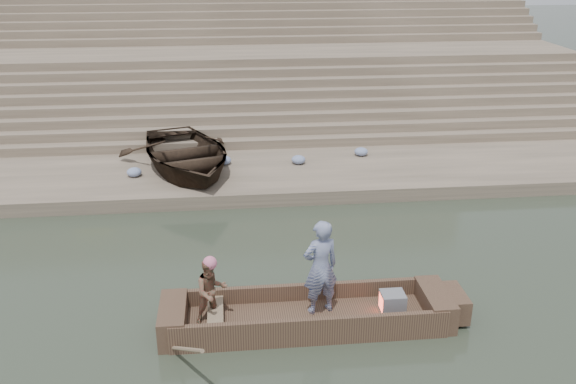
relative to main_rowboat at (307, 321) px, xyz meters
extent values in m
plane|color=#2A3427|center=(-3.27, -0.15, -0.11)|extent=(120.00, 120.00, 0.00)
cube|color=gray|center=(-3.27, 7.85, 0.09)|extent=(32.00, 4.00, 0.40)
cube|color=gray|center=(-3.27, 15.35, 1.29)|extent=(32.00, 3.00, 2.80)
cube|color=gray|center=(-3.27, 22.35, 2.49)|extent=(32.00, 3.00, 5.20)
cube|color=gray|center=(-3.27, 10.10, 0.24)|extent=(32.00, 0.50, 0.70)
cube|color=gray|center=(-3.27, 10.60, 0.39)|extent=(32.00, 0.50, 1.00)
cube|color=gray|center=(-3.27, 11.10, 0.54)|extent=(32.00, 0.50, 1.30)
cube|color=gray|center=(-3.27, 11.60, 0.69)|extent=(32.00, 0.50, 1.60)
cube|color=gray|center=(-3.27, 12.10, 0.84)|extent=(32.00, 0.50, 1.90)
cube|color=gray|center=(-3.27, 12.60, 0.99)|extent=(32.00, 0.50, 2.20)
cube|color=gray|center=(-3.27, 13.10, 1.14)|extent=(32.00, 0.50, 2.50)
cube|color=gray|center=(-3.27, 13.60, 1.29)|extent=(32.00, 0.50, 2.80)
cube|color=gray|center=(-3.27, 17.10, 1.44)|extent=(32.00, 0.50, 3.10)
cube|color=gray|center=(-3.27, 17.60, 1.59)|extent=(32.00, 0.50, 3.40)
cube|color=gray|center=(-3.27, 18.10, 1.74)|extent=(32.00, 0.50, 3.70)
cube|color=gray|center=(-3.27, 18.60, 1.89)|extent=(32.00, 0.50, 4.00)
cube|color=gray|center=(-3.27, 19.10, 2.04)|extent=(32.00, 0.50, 4.30)
cube|color=gray|center=(-3.27, 19.60, 2.19)|extent=(32.00, 0.50, 4.60)
cube|color=gray|center=(-3.27, 20.10, 2.34)|extent=(32.00, 0.50, 4.90)
cube|color=gray|center=(-3.27, 20.60, 2.49)|extent=(32.00, 0.50, 5.20)
cube|color=brown|center=(0.00, 0.00, 0.00)|extent=(5.00, 1.30, 0.22)
cube|color=brown|center=(0.00, -0.62, 0.17)|extent=(5.20, 0.12, 0.56)
cube|color=brown|center=(0.00, 0.62, 0.17)|extent=(5.20, 0.12, 0.56)
cube|color=brown|center=(-2.55, 0.00, 0.19)|extent=(0.50, 1.30, 0.60)
cube|color=brown|center=(2.55, 0.00, 0.19)|extent=(0.50, 1.30, 0.60)
cube|color=brown|center=(2.95, 0.00, 0.21)|extent=(0.35, 0.90, 0.50)
cube|color=#937A5B|center=(-1.75, 0.00, 0.29)|extent=(0.30, 1.20, 0.08)
cylinder|color=#937A5B|center=(-2.40, -0.90, 0.19)|extent=(1.03, 2.10, 1.36)
sphere|color=pink|center=(-1.80, 0.01, 1.37)|extent=(0.26, 0.26, 0.26)
imported|color=navy|center=(0.27, 0.16, 1.08)|extent=(0.81, 0.64, 1.94)
imported|color=#226644|center=(-1.80, 0.01, 0.77)|extent=(0.78, 0.70, 1.32)
cube|color=slate|center=(1.68, 0.00, 0.31)|extent=(0.46, 0.42, 0.40)
cube|color=#E5593F|center=(1.47, 0.00, 0.31)|extent=(0.04, 0.34, 0.32)
imported|color=#2D2116|center=(-2.66, 8.08, 0.81)|extent=(4.88, 5.85, 1.04)
ellipsoid|color=#3F5999|center=(-2.88, 7.32, 0.42)|extent=(0.44, 0.44, 0.26)
ellipsoid|color=#3F5999|center=(2.96, 8.89, 0.42)|extent=(0.44, 0.44, 0.26)
ellipsoid|color=#3F5999|center=(-1.50, 8.49, 0.42)|extent=(0.44, 0.44, 0.26)
ellipsoid|color=#3F5999|center=(-4.18, 7.68, 0.42)|extent=(0.44, 0.44, 0.26)
ellipsoid|color=#3F5999|center=(0.83, 8.31, 0.42)|extent=(0.44, 0.44, 0.26)
camera|label=1|loc=(-1.43, -10.26, 6.89)|focal=39.18mm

